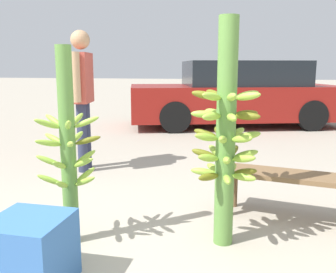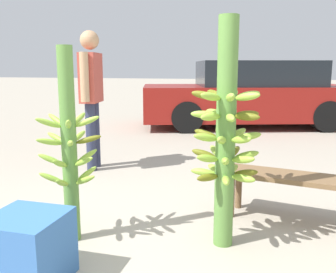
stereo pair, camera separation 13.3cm
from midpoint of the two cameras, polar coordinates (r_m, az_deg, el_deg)
ground_plane at (r=2.55m, az=-6.19°, el=-19.26°), size 80.00×80.00×0.00m
banana_stalk_left at (r=2.75m, az=-13.49°, el=-1.62°), size 0.46×0.47×1.41m
banana_stalk_center at (r=2.62m, az=10.23°, el=0.14°), size 0.49×0.49×1.60m
vendor_person at (r=4.69m, az=-10.82°, el=7.27°), size 0.27×0.65×1.70m
market_bench at (r=3.26m, az=20.21°, el=-6.74°), size 1.29×0.54×0.40m
parked_car at (r=8.33m, az=12.85°, el=6.18°), size 4.81×3.07×1.40m
produce_crate at (r=2.41m, az=-19.06°, el=-15.96°), size 0.42×0.42×0.42m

